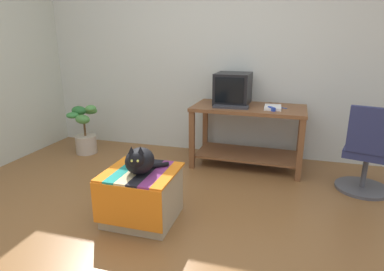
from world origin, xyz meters
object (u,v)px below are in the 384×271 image
(tv_monitor, at_px, (233,89))
(cat, at_px, (140,160))
(book, at_px, (273,107))
(potted_plant, at_px, (85,131))
(ottoman_with_blanket, at_px, (142,195))
(desk, at_px, (248,126))
(keyboard, at_px, (231,107))
(office_chair, at_px, (367,156))
(stapler, at_px, (272,109))

(tv_monitor, relative_size, cat, 1.18)
(book, height_order, cat, book)
(cat, relative_size, potted_plant, 0.58)
(ottoman_with_blanket, bearing_deg, potted_plant, 137.08)
(desk, height_order, keyboard, keyboard)
(office_chair, bearing_deg, keyboard, 5.10)
(desk, height_order, tv_monitor, tv_monitor)
(potted_plant, bearing_deg, desk, 4.21)
(desk, relative_size, ottoman_with_blanket, 2.25)
(tv_monitor, distance_m, potted_plant, 2.04)
(potted_plant, bearing_deg, stapler, -0.16)
(desk, distance_m, ottoman_with_blanket, 1.67)
(keyboard, distance_m, book, 0.47)
(keyboard, height_order, ottoman_with_blanket, keyboard)
(cat, height_order, potted_plant, cat)
(book, distance_m, ottoman_with_blanket, 1.81)
(office_chair, distance_m, stapler, 1.04)
(desk, relative_size, stapler, 11.89)
(office_chair, bearing_deg, cat, 46.48)
(tv_monitor, xyz_separation_m, cat, (-0.47, -1.65, -0.36))
(desk, xyz_separation_m, ottoman_with_blanket, (-0.70, -1.50, -0.27))
(desk, xyz_separation_m, stapler, (0.26, -0.16, 0.25))
(cat, height_order, office_chair, office_chair)
(ottoman_with_blanket, xyz_separation_m, stapler, (0.96, 1.33, 0.53))
(tv_monitor, bearing_deg, desk, -25.99)
(potted_plant, relative_size, office_chair, 0.75)
(ottoman_with_blanket, xyz_separation_m, office_chair, (1.91, 1.09, 0.16))
(desk, distance_m, book, 0.37)
(keyboard, relative_size, cat, 1.03)
(book, bearing_deg, potted_plant, -178.99)
(tv_monitor, height_order, book, tv_monitor)
(potted_plant, height_order, office_chair, office_chair)
(book, relative_size, cat, 0.68)
(tv_monitor, relative_size, ottoman_with_blanket, 0.79)
(keyboard, xyz_separation_m, stapler, (0.45, -0.02, 0.01))
(desk, distance_m, office_chair, 1.28)
(ottoman_with_blanket, height_order, potted_plant, potted_plant)
(desk, bearing_deg, stapler, -30.22)
(cat, relative_size, office_chair, 0.44)
(tv_monitor, height_order, stapler, tv_monitor)
(tv_monitor, distance_m, keyboard, 0.31)
(tv_monitor, relative_size, stapler, 4.16)
(potted_plant, distance_m, office_chair, 3.36)
(keyboard, xyz_separation_m, potted_plant, (-1.95, -0.01, -0.44))
(ottoman_with_blanket, relative_size, cat, 1.50)
(ottoman_with_blanket, bearing_deg, office_chair, 29.80)
(potted_plant, xyz_separation_m, office_chair, (3.35, -0.25, 0.09))
(ottoman_with_blanket, bearing_deg, tv_monitor, 73.27)
(keyboard, distance_m, office_chair, 1.47)
(tv_monitor, height_order, cat, tv_monitor)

